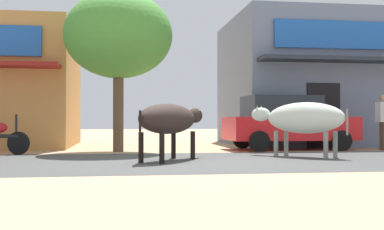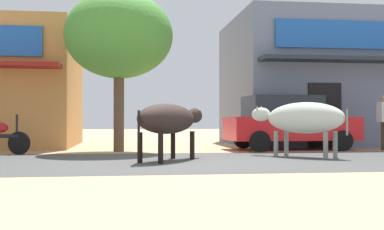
% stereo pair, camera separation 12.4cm
% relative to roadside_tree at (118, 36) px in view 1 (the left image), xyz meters
% --- Properties ---
extents(ground, '(80.00, 80.00, 0.00)m').
position_rel_roadside_tree_xyz_m(ground, '(1.13, -3.56, -3.32)').
color(ground, tan).
extents(asphalt_road, '(72.00, 5.41, 0.00)m').
position_rel_roadside_tree_xyz_m(asphalt_road, '(1.13, -3.56, -3.32)').
color(asphalt_road, '#454544').
rests_on(asphalt_road, ground).
extents(storefront_right_club, '(7.03, 6.61, 4.70)m').
position_rel_roadside_tree_xyz_m(storefront_right_club, '(7.70, 3.71, -0.97)').
color(storefront_right_club, slate).
rests_on(storefront_right_club, ground).
extents(roadside_tree, '(3.10, 3.10, 4.58)m').
position_rel_roadside_tree_xyz_m(roadside_tree, '(0.00, 0.00, 0.00)').
color(roadside_tree, brown).
rests_on(roadside_tree, ground).
extents(parked_hatchback_car, '(3.93, 2.03, 1.64)m').
position_rel_roadside_tree_xyz_m(parked_hatchback_car, '(5.11, 0.25, -2.48)').
color(parked_hatchback_car, red).
rests_on(parked_hatchback_car, ground).
extents(cow_near_brown, '(1.96, 2.45, 1.27)m').
position_rel_roadside_tree_xyz_m(cow_near_brown, '(1.13, -3.42, -2.40)').
color(cow_near_brown, '#2C221E').
rests_on(cow_near_brown, ground).
extents(cow_far_dark, '(2.07, 2.29, 1.34)m').
position_rel_roadside_tree_xyz_m(cow_far_dark, '(4.50, -2.66, -2.37)').
color(cow_far_dark, silver).
rests_on(cow_far_dark, ground).
extents(pedestrian_by_shop, '(0.44, 0.61, 1.68)m').
position_rel_roadside_tree_xyz_m(pedestrian_by_shop, '(7.91, -0.39, -2.34)').
color(pedestrian_by_shop, brown).
rests_on(pedestrian_by_shop, ground).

